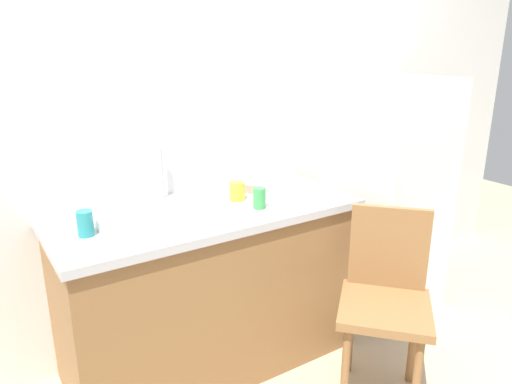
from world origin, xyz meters
name	(u,v)px	position (x,y,z in m)	size (l,w,h in m)	color
back_wall	(231,117)	(0.00, 1.00, 1.21)	(4.80, 0.10, 2.42)	silver
cabinet_base	(209,291)	(-0.35, 0.65, 0.41)	(1.42, 0.60, 0.81)	olive
countertop	(206,212)	(-0.35, 0.65, 0.83)	(1.46, 0.64, 0.04)	#B7B7BC
faucet	(161,173)	(-0.47, 0.90, 0.98)	(0.02, 0.02, 0.26)	#B7B7BC
refrigerator	(386,194)	(0.88, 0.64, 0.71)	(0.54, 0.61, 1.41)	white
chair	(385,296)	(0.24, 0.02, 0.50)	(0.57, 0.57, 0.89)	olive
dish_tray	(128,218)	(-0.72, 0.65, 0.88)	(0.28, 0.20, 0.05)	white
terracotta_bowl	(252,186)	(-0.01, 0.76, 0.88)	(0.13, 0.13, 0.05)	gray
cup_green	(259,198)	(-0.13, 0.51, 0.90)	(0.06, 0.06, 0.10)	green
cup_yellow	(237,191)	(-0.16, 0.67, 0.90)	(0.08, 0.08, 0.09)	yellow
cup_teal	(85,223)	(-0.91, 0.61, 0.91)	(0.07, 0.07, 0.11)	teal
cup_white	(264,192)	(-0.04, 0.61, 0.89)	(0.08, 0.08, 0.08)	white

